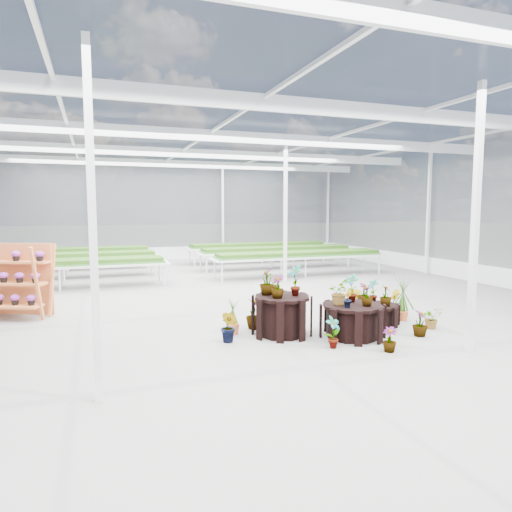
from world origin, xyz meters
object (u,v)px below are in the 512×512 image
object	(u,v)px
plinth_mid	(352,321)
shelf_rack	(13,281)
plinth_tall	(282,315)
plinth_low	(376,314)

from	to	relation	value
plinth_mid	shelf_rack	distance (m)	7.44
plinth_tall	plinth_low	size ratio (longest dim) A/B	1.20
plinth_mid	plinth_low	size ratio (longest dim) A/B	1.28
plinth_mid	plinth_low	world-z (taller)	plinth_mid
plinth_tall	shelf_rack	world-z (taller)	shelf_rack
plinth_mid	plinth_low	xyz separation A→B (m)	(1.00, 0.70, -0.11)
shelf_rack	plinth_mid	bearing A→B (deg)	-8.32
plinth_mid	shelf_rack	xyz separation A→B (m)	(-6.31, 3.90, 0.51)
plinth_low	shelf_rack	xyz separation A→B (m)	(-7.31, 3.20, 0.61)
plinth_tall	shelf_rack	distance (m)	6.10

